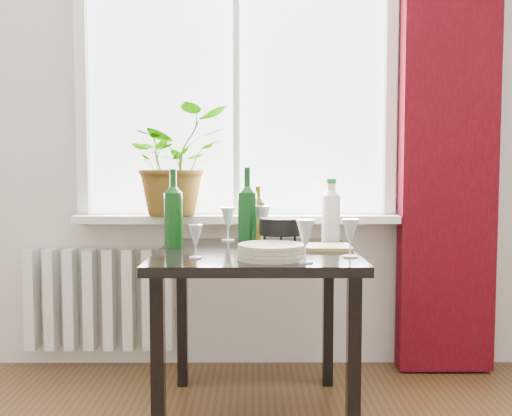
{
  "coord_description": "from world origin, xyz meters",
  "views": [
    {
      "loc": [
        0.09,
        -0.89,
        1.09
      ],
      "look_at": [
        0.1,
        1.55,
        0.92
      ],
      "focal_mm": 40.0,
      "sensor_mm": 36.0,
      "label": 1
    }
  ],
  "objects_px": {
    "cutting_board": "(317,247)",
    "wine_bottle_right": "(247,206)",
    "table": "(256,271)",
    "fondue_pot": "(280,234)",
    "potted_plant": "(175,161)",
    "wineglass_front_right": "(305,241)",
    "wine_bottle_left": "(173,207)",
    "bottle_amber": "(258,213)",
    "wineglass_back_left": "(228,224)",
    "wineglass_back_center": "(262,225)",
    "cleaning_bottle": "(331,209)",
    "wineglass_far_right": "(350,238)",
    "wineglass_front_left": "(196,241)",
    "tv_remote": "(258,256)",
    "plate_stack": "(271,252)",
    "radiator": "(100,299)"
  },
  "relations": [
    {
      "from": "table",
      "to": "plate_stack",
      "type": "bearing_deg",
      "value": -75.83
    },
    {
      "from": "potted_plant",
      "to": "table",
      "type": "bearing_deg",
      "value": -52.32
    },
    {
      "from": "fondue_pot",
      "to": "cutting_board",
      "type": "height_order",
      "value": "fondue_pot"
    },
    {
      "from": "wine_bottle_right",
      "to": "wineglass_far_right",
      "type": "height_order",
      "value": "wine_bottle_right"
    },
    {
      "from": "cleaning_bottle",
      "to": "fondue_pot",
      "type": "height_order",
      "value": "cleaning_bottle"
    },
    {
      "from": "wineglass_back_center",
      "to": "radiator",
      "type": "bearing_deg",
      "value": 152.62
    },
    {
      "from": "wineglass_back_left",
      "to": "cutting_board",
      "type": "relative_size",
      "value": 0.57
    },
    {
      "from": "wine_bottle_right",
      "to": "wineglass_far_right",
      "type": "bearing_deg",
      "value": -38.03
    },
    {
      "from": "potted_plant",
      "to": "bottle_amber",
      "type": "height_order",
      "value": "potted_plant"
    },
    {
      "from": "wineglass_back_center",
      "to": "plate_stack",
      "type": "height_order",
      "value": "wineglass_back_center"
    },
    {
      "from": "wine_bottle_right",
      "to": "bottle_amber",
      "type": "relative_size",
      "value": 1.34
    },
    {
      "from": "radiator",
      "to": "plate_stack",
      "type": "relative_size",
      "value": 2.95
    },
    {
      "from": "bottle_amber",
      "to": "wineglass_front_left",
      "type": "distance_m",
      "value": 0.61
    },
    {
      "from": "plate_stack",
      "to": "fondue_pot",
      "type": "relative_size",
      "value": 1.3
    },
    {
      "from": "cleaning_bottle",
      "to": "wineglass_front_right",
      "type": "xyz_separation_m",
      "value": [
        -0.18,
        -0.63,
        -0.07
      ]
    },
    {
      "from": "bottle_amber",
      "to": "fondue_pot",
      "type": "height_order",
      "value": "bottle_amber"
    },
    {
      "from": "wine_bottle_left",
      "to": "wineglass_front_right",
      "type": "distance_m",
      "value": 0.72
    },
    {
      "from": "table",
      "to": "fondue_pot",
      "type": "distance_m",
      "value": 0.19
    },
    {
      "from": "wine_bottle_left",
      "to": "bottle_amber",
      "type": "distance_m",
      "value": 0.44
    },
    {
      "from": "wine_bottle_left",
      "to": "fondue_pot",
      "type": "xyz_separation_m",
      "value": [
        0.48,
        -0.12,
        -0.11
      ]
    },
    {
      "from": "wineglass_front_right",
      "to": "fondue_pot",
      "type": "height_order",
      "value": "wineglass_front_right"
    },
    {
      "from": "wine_bottle_right",
      "to": "fondue_pot",
      "type": "relative_size",
      "value": 1.76
    },
    {
      "from": "wineglass_front_left",
      "to": "plate_stack",
      "type": "relative_size",
      "value": 0.5
    },
    {
      "from": "fondue_pot",
      "to": "tv_remote",
      "type": "xyz_separation_m",
      "value": [
        -0.1,
        -0.21,
        -0.06
      ]
    },
    {
      "from": "fondue_pot",
      "to": "plate_stack",
      "type": "bearing_deg",
      "value": -97.9
    },
    {
      "from": "table",
      "to": "wineglass_far_right",
      "type": "height_order",
      "value": "wineglass_far_right"
    },
    {
      "from": "potted_plant",
      "to": "cutting_board",
      "type": "height_order",
      "value": "potted_plant"
    },
    {
      "from": "wineglass_front_right",
      "to": "cutting_board",
      "type": "relative_size",
      "value": 0.56
    },
    {
      "from": "plate_stack",
      "to": "tv_remote",
      "type": "relative_size",
      "value": 1.65
    },
    {
      "from": "wine_bottle_left",
      "to": "potted_plant",
      "type": "bearing_deg",
      "value": 96.9
    },
    {
      "from": "fondue_pot",
      "to": "potted_plant",
      "type": "bearing_deg",
      "value": 137.22
    },
    {
      "from": "wineglass_front_left",
      "to": "tv_remote",
      "type": "xyz_separation_m",
      "value": [
        0.25,
        0.0,
        -0.06
      ]
    },
    {
      "from": "cutting_board",
      "to": "wine_bottle_right",
      "type": "bearing_deg",
      "value": 163.61
    },
    {
      "from": "wineglass_back_center",
      "to": "cleaning_bottle",
      "type": "bearing_deg",
      "value": 22.39
    },
    {
      "from": "cleaning_bottle",
      "to": "fondue_pot",
      "type": "distance_m",
      "value": 0.42
    },
    {
      "from": "table",
      "to": "cutting_board",
      "type": "height_order",
      "value": "cutting_board"
    },
    {
      "from": "table",
      "to": "cleaning_bottle",
      "type": "xyz_separation_m",
      "value": [
        0.37,
        0.31,
        0.25
      ]
    },
    {
      "from": "table",
      "to": "wine_bottle_left",
      "type": "xyz_separation_m",
      "value": [
        -0.37,
        0.12,
        0.27
      ]
    },
    {
      "from": "potted_plant",
      "to": "fondue_pot",
      "type": "bearing_deg",
      "value": -46.01
    },
    {
      "from": "radiator",
      "to": "table",
      "type": "bearing_deg",
      "value": -36.54
    },
    {
      "from": "table",
      "to": "wineglass_back_left",
      "type": "relative_size",
      "value": 5.04
    },
    {
      "from": "wineglass_far_right",
      "to": "wineglass_back_center",
      "type": "relative_size",
      "value": 0.84
    },
    {
      "from": "bottle_amber",
      "to": "wineglass_front_right",
      "type": "relative_size",
      "value": 1.64
    },
    {
      "from": "bottle_amber",
      "to": "fondue_pot",
      "type": "xyz_separation_m",
      "value": [
        0.09,
        -0.34,
        -0.07
      ]
    },
    {
      "from": "potted_plant",
      "to": "fondue_pot",
      "type": "xyz_separation_m",
      "value": [
        0.53,
        -0.55,
        -0.32
      ]
    },
    {
      "from": "table",
      "to": "potted_plant",
      "type": "height_order",
      "value": "potted_plant"
    },
    {
      "from": "wineglass_far_right",
      "to": "fondue_pot",
      "type": "xyz_separation_m",
      "value": [
        -0.27,
        0.19,
        -0.01
      ]
    },
    {
      "from": "radiator",
      "to": "wine_bottle_right",
      "type": "height_order",
      "value": "wine_bottle_right"
    },
    {
      "from": "table",
      "to": "wineglass_back_left",
      "type": "bearing_deg",
      "value": 112.49
    },
    {
      "from": "table",
      "to": "wine_bottle_left",
      "type": "bearing_deg",
      "value": 161.55
    }
  ]
}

